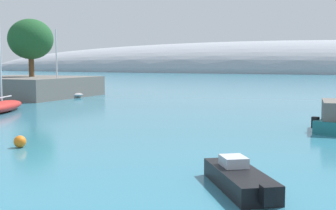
{
  "coord_description": "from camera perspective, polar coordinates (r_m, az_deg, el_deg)",
  "views": [
    {
      "loc": [
        16.28,
        -6.89,
        4.81
      ],
      "look_at": [
        1.22,
        27.62,
        1.15
      ],
      "focal_mm": 47.13,
      "sensor_mm": 36.0,
      "label": 1
    }
  ],
  "objects": [
    {
      "name": "sailboat_grey_mid_mooring",
      "position": [
        60.9,
        -14.12,
        1.35
      ],
      "size": [
        6.77,
        6.04,
        9.16
      ],
      "rotation": [
        0.0,
        0.0,
        0.67
      ],
      "color": "gray",
      "rests_on": "water"
    },
    {
      "name": "mooring_buoy_orange",
      "position": [
        26.36,
        -18.61,
        -4.5
      ],
      "size": [
        0.69,
        0.69,
        0.69
      ],
      "primitive_type": "sphere",
      "color": "orange",
      "rests_on": "water"
    },
    {
      "name": "motorboat_black_alongside_breakwater",
      "position": [
        17.21,
        9.21,
        -9.37
      ],
      "size": [
        3.88,
        4.8,
        1.11
      ],
      "rotation": [
        0.0,
        0.0,
        2.16
      ],
      "color": "black",
      "rests_on": "water"
    },
    {
      "name": "sailboat_red_near_shore",
      "position": [
        45.26,
        -20.68,
        -0.12
      ],
      "size": [
        4.78,
        8.46,
        10.29
      ],
      "rotation": [
        0.0,
        0.0,
        5.07
      ],
      "color": "red",
      "rests_on": "water"
    },
    {
      "name": "tree_clump_shore",
      "position": [
        65.93,
        -17.34,
        8.12
      ],
      "size": [
        6.31,
        6.31,
        8.16
      ],
      "color": "brown",
      "rests_on": "shore_outcrop"
    },
    {
      "name": "shore_outcrop",
      "position": [
        65.25,
        -17.9,
        2.27
      ],
      "size": [
        16.47,
        15.24,
        2.76
      ],
      "primitive_type": "cube",
      "color": "#66605B",
      "rests_on": "ground"
    },
    {
      "name": "distant_ridge",
      "position": [
        213.11,
        13.16,
        4.12
      ],
      "size": [
        339.31,
        59.17,
        29.5
      ],
      "primitive_type": "ellipsoid",
      "color": "#999EA8",
      "rests_on": "ground"
    }
  ]
}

